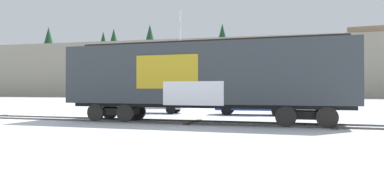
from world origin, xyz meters
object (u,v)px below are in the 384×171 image
parked_car_silver (153,102)px  freight_car (204,76)px  parked_car_blue (251,103)px  flagpole (180,49)px

parked_car_silver → freight_car: bearing=-52.5°
freight_car → parked_car_blue: freight_car is taller
flagpole → parked_car_silver: flagpole is taller
parked_car_blue → parked_car_silver: bearing=178.7°
parked_car_silver → parked_car_blue: bearing=-1.3°
freight_car → parked_car_blue: 6.84m
parked_car_blue → flagpole: bearing=135.0°
parked_car_blue → freight_car: bearing=-105.6°
flagpole → parked_car_silver: size_ratio=1.96×
freight_car → flagpole: (-4.89, 13.10, 2.86)m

